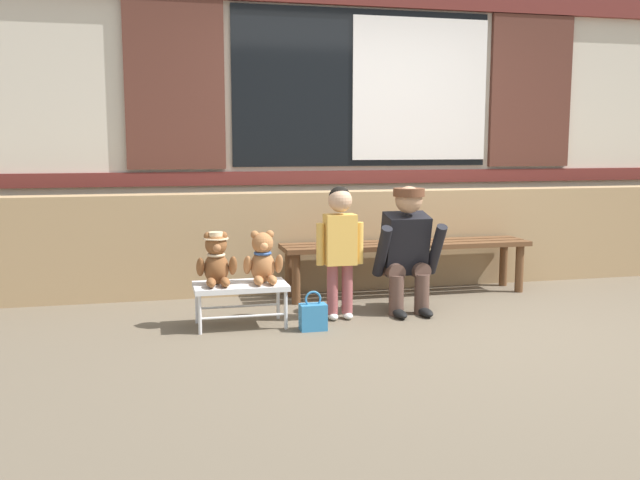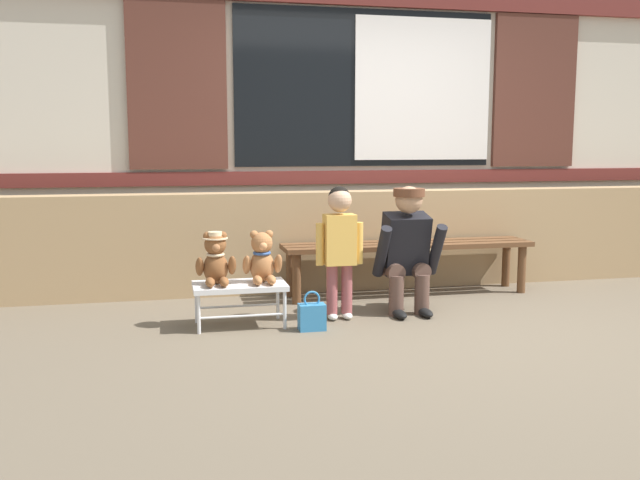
# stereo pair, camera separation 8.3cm
# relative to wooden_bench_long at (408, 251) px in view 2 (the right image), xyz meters

# --- Properties ---
(ground_plane) EXTENTS (60.00, 60.00, 0.00)m
(ground_plane) POSITION_rel_wooden_bench_long_xyz_m (-0.15, -1.06, -0.37)
(ground_plane) COLOR brown
(brick_low_wall) EXTENTS (7.95, 0.25, 0.85)m
(brick_low_wall) POSITION_rel_wooden_bench_long_xyz_m (-0.15, 0.37, 0.05)
(brick_low_wall) COLOR tan
(brick_low_wall) RESTS_ON ground
(shop_facade) EXTENTS (8.12, 0.26, 3.69)m
(shop_facade) POSITION_rel_wooden_bench_long_xyz_m (-0.15, 0.88, 1.47)
(shop_facade) COLOR beige
(shop_facade) RESTS_ON ground
(wooden_bench_long) EXTENTS (2.10, 0.40, 0.44)m
(wooden_bench_long) POSITION_rel_wooden_bench_long_xyz_m (0.00, 0.00, 0.00)
(wooden_bench_long) COLOR brown
(wooden_bench_long) RESTS_ON ground
(small_display_bench) EXTENTS (0.64, 0.36, 0.30)m
(small_display_bench) POSITION_rel_wooden_bench_long_xyz_m (-1.48, -0.71, -0.11)
(small_display_bench) COLOR silver
(small_display_bench) RESTS_ON ground
(teddy_bear_with_hat) EXTENTS (0.28, 0.27, 0.36)m
(teddy_bear_with_hat) POSITION_rel_wooden_bench_long_xyz_m (-1.64, -0.71, 0.10)
(teddy_bear_with_hat) COLOR brown
(teddy_bear_with_hat) RESTS_ON small_display_bench
(teddy_bear_plain) EXTENTS (0.28, 0.26, 0.36)m
(teddy_bear_plain) POSITION_rel_wooden_bench_long_xyz_m (-1.32, -0.71, 0.09)
(teddy_bear_plain) COLOR #A86B3D
(teddy_bear_plain) RESTS_ON small_display_bench
(child_standing) EXTENTS (0.35, 0.18, 0.96)m
(child_standing) POSITION_rel_wooden_bench_long_xyz_m (-0.76, -0.68, 0.22)
(child_standing) COLOR #994C4C
(child_standing) RESTS_ON ground
(adult_crouching) EXTENTS (0.50, 0.49, 0.95)m
(adult_crouching) POSITION_rel_wooden_bench_long_xyz_m (-0.22, -0.59, 0.11)
(adult_crouching) COLOR brown
(adult_crouching) RESTS_ON ground
(handbag_on_ground) EXTENTS (0.18, 0.11, 0.27)m
(handbag_on_ground) POSITION_rel_wooden_bench_long_xyz_m (-1.01, -0.93, -0.28)
(handbag_on_ground) COLOR teal
(handbag_on_ground) RESTS_ON ground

